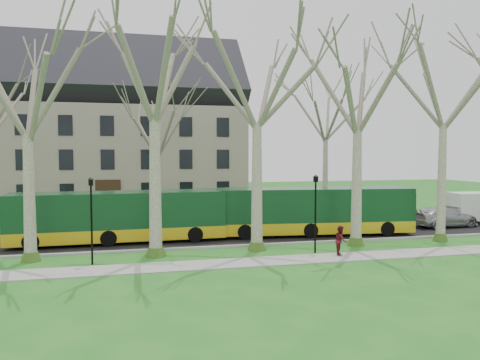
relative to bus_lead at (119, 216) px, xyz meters
name	(u,v)px	position (x,y,z in m)	size (l,w,h in m)	color
ground	(207,254)	(4.76, -4.45, -1.68)	(120.00, 120.00, 0.00)	#206A1E
sidewalk	(215,264)	(4.76, -6.95, -1.65)	(70.00, 2.00, 0.06)	gray
road	(194,236)	(4.76, 1.05, -1.65)	(80.00, 8.00, 0.06)	black
curb	(203,248)	(4.76, -2.95, -1.61)	(80.00, 0.25, 0.14)	#A5A39E
building	(110,128)	(-1.24, 19.55, 6.39)	(26.50, 12.20, 16.00)	gray
tree_row_verge	(205,128)	(4.76, -4.15, 5.32)	(49.00, 7.00, 14.00)	gray
tree_row_far	(166,148)	(3.43, 6.55, 4.32)	(33.00, 7.00, 12.00)	gray
lamp_row	(210,210)	(4.76, -5.45, 0.89)	(36.22, 0.22, 4.30)	black
hedges	(123,209)	(0.09, 9.55, -0.68)	(30.60, 8.60, 2.00)	#2C5919
bus_lead	(119,216)	(0.00, 0.00, 0.00)	(12.97, 2.70, 3.24)	#113D1F
bus_follow	(315,210)	(12.88, -0.27, 0.02)	(13.11, 2.73, 3.28)	#113D1F
sedan	(444,217)	(23.62, 0.59, -0.87)	(2.11, 5.19, 1.51)	#A4A3A8
pedestrian_b	(341,240)	(11.82, -6.47, -0.83)	(0.77, 0.60, 1.58)	#56131B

